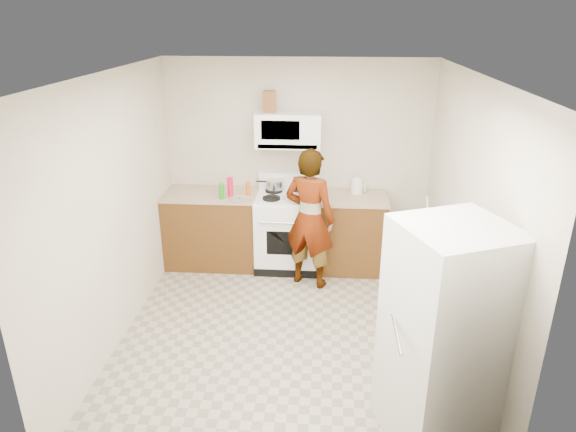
# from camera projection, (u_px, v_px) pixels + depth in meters

# --- Properties ---
(floor) EXTENTS (3.60, 3.60, 0.00)m
(floor) POSITION_uv_depth(u_px,v_px,m) (287.00, 333.00, 5.10)
(floor) COLOR gray
(floor) RESTS_ON ground
(back_wall) EXTENTS (3.20, 0.02, 2.50)m
(back_wall) POSITION_uv_depth(u_px,v_px,m) (298.00, 163.00, 6.30)
(back_wall) COLOR beige
(back_wall) RESTS_ON floor
(right_wall) EXTENTS (0.02, 3.60, 2.50)m
(right_wall) POSITION_uv_depth(u_px,v_px,m) (466.00, 221.00, 4.53)
(right_wall) COLOR beige
(right_wall) RESTS_ON floor
(cabinet_left) EXTENTS (1.12, 0.62, 0.90)m
(cabinet_left) POSITION_uv_depth(u_px,v_px,m) (213.00, 230.00, 6.39)
(cabinet_left) COLOR #573714
(cabinet_left) RESTS_ON floor
(counter_left) EXTENTS (1.14, 0.64, 0.03)m
(counter_left) POSITION_uv_depth(u_px,v_px,m) (211.00, 194.00, 6.22)
(counter_left) COLOR tan
(counter_left) RESTS_ON cabinet_left
(cabinet_right) EXTENTS (0.80, 0.62, 0.90)m
(cabinet_right) POSITION_uv_depth(u_px,v_px,m) (351.00, 234.00, 6.27)
(cabinet_right) COLOR #573714
(cabinet_right) RESTS_ON floor
(counter_right) EXTENTS (0.82, 0.64, 0.03)m
(counter_right) POSITION_uv_depth(u_px,v_px,m) (353.00, 198.00, 6.10)
(counter_right) COLOR tan
(counter_right) RESTS_ON cabinet_right
(gas_range) EXTENTS (0.76, 0.65, 1.13)m
(gas_range) POSITION_uv_depth(u_px,v_px,m) (288.00, 230.00, 6.30)
(gas_range) COLOR white
(gas_range) RESTS_ON floor
(microwave) EXTENTS (0.76, 0.38, 0.40)m
(microwave) POSITION_uv_depth(u_px,v_px,m) (288.00, 129.00, 5.97)
(microwave) COLOR white
(microwave) RESTS_ON back_wall
(person) EXTENTS (0.69, 0.58, 1.63)m
(person) POSITION_uv_depth(u_px,v_px,m) (310.00, 219.00, 5.76)
(person) COLOR tan
(person) RESTS_ON floor
(fridge) EXTENTS (0.91, 0.91, 1.70)m
(fridge) POSITION_uv_depth(u_px,v_px,m) (445.00, 338.00, 3.58)
(fridge) COLOR #BBBBB7
(fridge) RESTS_ON floor
(kettle) EXTENTS (0.18, 0.18, 0.17)m
(kettle) POSITION_uv_depth(u_px,v_px,m) (357.00, 186.00, 6.18)
(kettle) COLOR white
(kettle) RESTS_ON counter_right
(jug) EXTENTS (0.15, 0.15, 0.24)m
(jug) POSITION_uv_depth(u_px,v_px,m) (270.00, 101.00, 5.88)
(jug) COLOR brown
(jug) RESTS_ON microwave
(saucepan) EXTENTS (0.25, 0.25, 0.11)m
(saucepan) POSITION_uv_depth(u_px,v_px,m) (275.00, 185.00, 6.27)
(saucepan) COLOR #B1B0B5
(saucepan) RESTS_ON gas_range
(tray) EXTENTS (0.29, 0.23, 0.05)m
(tray) POSITION_uv_depth(u_px,v_px,m) (294.00, 197.00, 6.02)
(tray) COLOR white
(tray) RESTS_ON gas_range
(bottle_spray) EXTENTS (0.07, 0.07, 0.23)m
(bottle_spray) POSITION_uv_depth(u_px,v_px,m) (230.00, 187.00, 6.06)
(bottle_spray) COLOR red
(bottle_spray) RESTS_ON counter_left
(bottle_hot_sauce) EXTENTS (0.07, 0.07, 0.16)m
(bottle_hot_sauce) POSITION_uv_depth(u_px,v_px,m) (248.00, 189.00, 6.10)
(bottle_hot_sauce) COLOR #CC4F16
(bottle_hot_sauce) RESTS_ON counter_left
(bottle_green_cap) EXTENTS (0.07, 0.07, 0.19)m
(bottle_green_cap) POSITION_uv_depth(u_px,v_px,m) (222.00, 191.00, 5.98)
(bottle_green_cap) COLOR #1B8718
(bottle_green_cap) RESTS_ON counter_left
(pot_lid) EXTENTS (0.28, 0.28, 0.01)m
(pot_lid) POSITION_uv_depth(u_px,v_px,m) (240.00, 199.00, 5.99)
(pot_lid) COLOR white
(pot_lid) RESTS_ON counter_left
(broom) EXTENTS (0.22, 0.16, 1.15)m
(broom) POSITION_uv_depth(u_px,v_px,m) (430.00, 242.00, 5.72)
(broom) COLOR white
(broom) RESTS_ON floor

